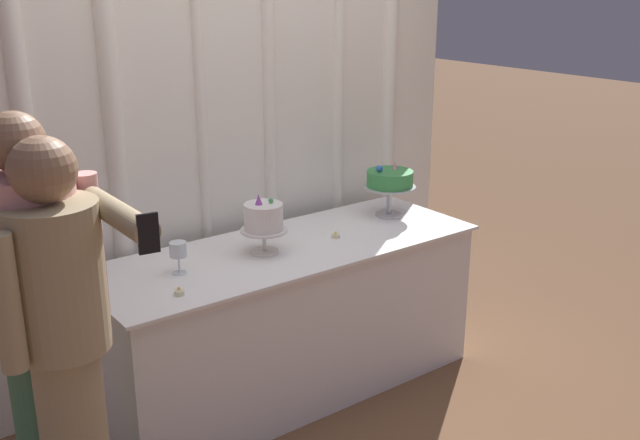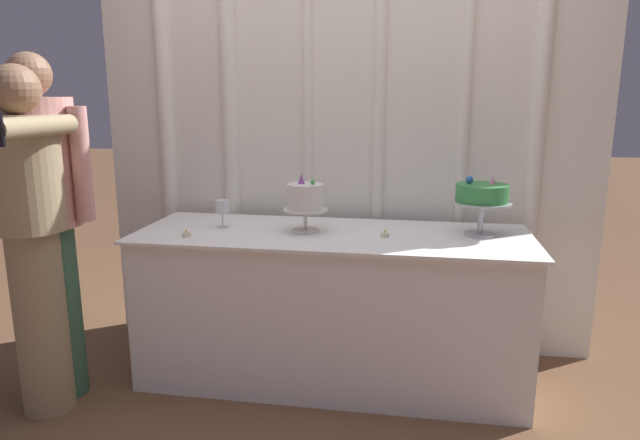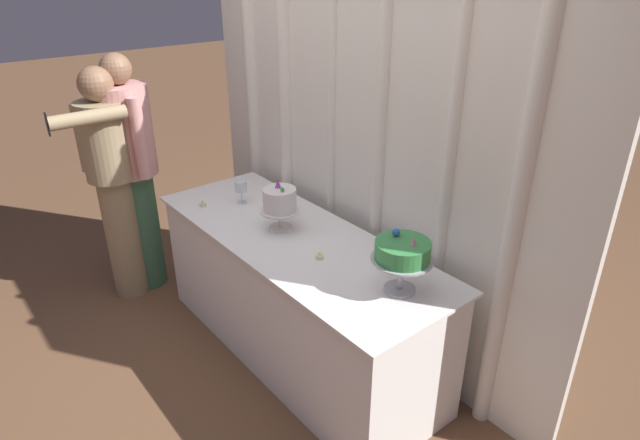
% 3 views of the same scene
% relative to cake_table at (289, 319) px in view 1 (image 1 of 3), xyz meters
% --- Properties ---
extents(ground_plane, '(24.00, 24.00, 0.00)m').
position_rel_cake_table_xyz_m(ground_plane, '(0.00, -0.10, -0.40)').
color(ground_plane, brown).
extents(draped_curtain, '(2.84, 0.17, 2.51)m').
position_rel_cake_table_xyz_m(draped_curtain, '(-0.03, 0.45, 0.96)').
color(draped_curtain, white).
rests_on(draped_curtain, ground_plane).
extents(cake_table, '(1.99, 0.71, 0.79)m').
position_rel_cake_table_xyz_m(cake_table, '(0.00, 0.00, 0.00)').
color(cake_table, white).
rests_on(cake_table, ground_plane).
extents(cake_display_nearleft, '(0.23, 0.23, 0.30)m').
position_rel_cake_table_xyz_m(cake_display_nearleft, '(-0.14, -0.00, 0.56)').
color(cake_display_nearleft, silver).
rests_on(cake_display_nearleft, cake_table).
extents(cake_display_nearright, '(0.29, 0.29, 0.30)m').
position_rel_cake_table_xyz_m(cake_display_nearright, '(0.73, 0.07, 0.59)').
color(cake_display_nearright, '#B2B2B7').
rests_on(cake_display_nearright, cake_table).
extents(wine_glass, '(0.08, 0.08, 0.15)m').
position_rel_cake_table_xyz_m(wine_glass, '(-0.58, 0.01, 0.50)').
color(wine_glass, silver).
rests_on(wine_glass, cake_table).
extents(tealight_far_left, '(0.04, 0.04, 0.04)m').
position_rel_cake_table_xyz_m(tealight_far_left, '(-0.69, -0.20, 0.41)').
color(tealight_far_left, beige).
rests_on(tealight_far_left, cake_table).
extents(tealight_near_left, '(0.04, 0.04, 0.04)m').
position_rel_cake_table_xyz_m(tealight_near_left, '(0.27, -0.04, 0.40)').
color(tealight_near_left, beige).
rests_on(tealight_near_left, cake_table).
extents(guest_man_pink_jacket, '(0.51, 0.35, 1.66)m').
position_rel_cake_table_xyz_m(guest_man_pink_jacket, '(-1.32, -0.39, 0.51)').
color(guest_man_pink_jacket, '#3D6B4C').
rests_on(guest_man_pink_jacket, ground_plane).
extents(guest_man_dark_suit, '(0.44, 0.58, 1.60)m').
position_rel_cake_table_xyz_m(guest_man_dark_suit, '(-1.28, -0.55, 0.49)').
color(guest_man_dark_suit, '#9E8966').
rests_on(guest_man_dark_suit, ground_plane).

